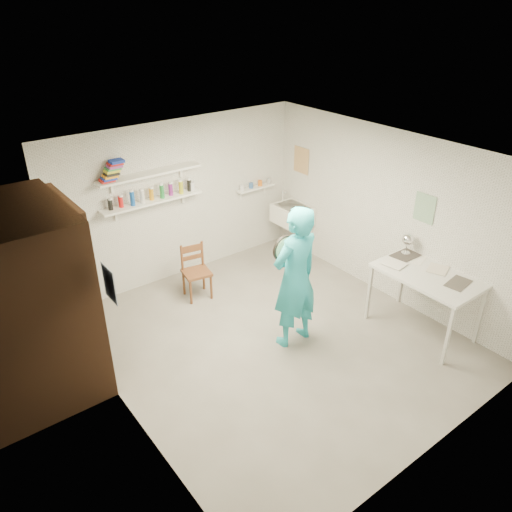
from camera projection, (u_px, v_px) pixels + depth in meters
floor at (275, 340)px, 6.40m from camera, size 4.00×4.50×0.02m
ceiling at (279, 157)px, 5.26m from camera, size 4.00×4.50×0.02m
wall_back at (180, 200)px, 7.41m from camera, size 4.00×0.02×2.40m
wall_front at (446, 357)px, 4.25m from camera, size 4.00×0.02×2.40m
wall_left at (114, 318)px, 4.75m from camera, size 0.02×4.50×2.40m
wall_right at (389, 216)px, 6.90m from camera, size 0.02×4.50×2.40m
doorway_recess at (80, 289)px, 5.59m from camera, size 0.02×0.90×2.00m
corridor_box at (12, 307)px, 5.18m from camera, size 1.40×1.50×2.10m
door_lintel at (65, 201)px, 5.10m from camera, size 0.06×1.05×0.10m
door_jamb_near at (99, 308)px, 5.25m from camera, size 0.06×0.10×2.00m
door_jamb_far at (67, 271)px, 5.95m from camera, size 0.06×0.10×2.00m
shelf_lower at (153, 201)px, 6.98m from camera, size 1.50×0.22×0.03m
shelf_upper at (150, 174)px, 6.79m from camera, size 1.50×0.22×0.03m
ledge_shelf at (256, 188)px, 8.11m from camera, size 0.70×0.14×0.03m
poster_left at (109, 284)px, 4.63m from camera, size 0.01×0.28×0.36m
poster_right_a at (301, 160)px, 7.99m from camera, size 0.01×0.34×0.42m
poster_right_b at (425, 208)px, 6.37m from camera, size 0.01×0.30×0.38m
belfast_sink at (292, 215)px, 8.19m from camera, size 0.48×0.60×0.30m
man at (295, 278)px, 5.97m from camera, size 0.68×0.46×1.84m
wall_clock at (284, 248)px, 5.98m from camera, size 0.33×0.04×0.33m
wooden_chair at (197, 273)px, 7.12m from camera, size 0.43×0.41×0.79m
work_table at (423, 303)px, 6.39m from camera, size 0.77×1.28×0.85m
desk_lamp at (408, 239)px, 6.55m from camera, size 0.16×0.16×0.16m
spray_cans at (152, 194)px, 6.93m from camera, size 1.31×0.06×0.17m
book_stack at (112, 171)px, 6.44m from camera, size 0.34×0.14×0.25m
ledge_pots at (256, 184)px, 8.08m from camera, size 0.48×0.07×0.09m
papers at (429, 273)px, 6.18m from camera, size 0.30×0.22×0.02m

